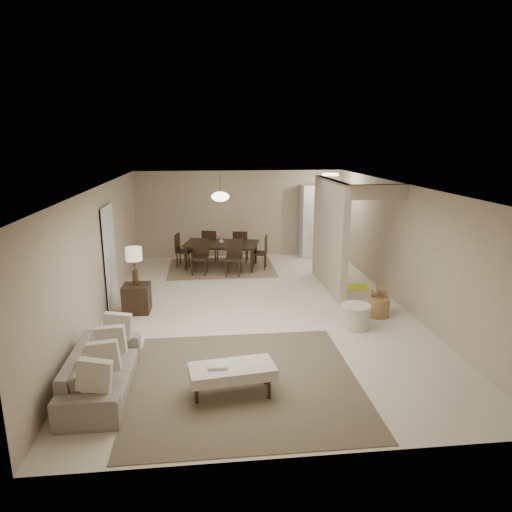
{
  "coord_description": "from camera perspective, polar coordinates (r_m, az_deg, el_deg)",
  "views": [
    {
      "loc": [
        -0.96,
        -8.69,
        3.34
      ],
      "look_at": [
        0.01,
        0.26,
        1.05
      ],
      "focal_mm": 32.0,
      "sensor_mm": 36.0,
      "label": 1
    }
  ],
  "objects": [
    {
      "name": "table_lamp",
      "position": [
        9.19,
        -15.01,
        -0.16
      ],
      "size": [
        0.32,
        0.32,
        0.76
      ],
      "color": "#45321D",
      "rests_on": "side_table"
    },
    {
      "name": "ottoman_bench",
      "position": [
        6.32,
        -3.0,
        -14.25
      ],
      "size": [
        1.2,
        0.67,
        0.41
      ],
      "rotation": [
        0.0,
        0.0,
        0.13
      ],
      "color": "beige",
      "rests_on": "living_rug"
    },
    {
      "name": "flush_light",
      "position": [
        12.36,
        9.27,
        10.01
      ],
      "size": [
        0.44,
        0.44,
        0.05
      ],
      "primitive_type": "cylinder",
      "color": "white",
      "rests_on": "ceiling"
    },
    {
      "name": "vase",
      "position": [
        12.15,
        -4.38,
        1.91
      ],
      "size": [
        0.15,
        0.15,
        0.13
      ],
      "primitive_type": "imported",
      "rotation": [
        0.0,
        0.0,
        -0.16
      ],
      "color": "silver",
      "rests_on": "dining_table"
    },
    {
      "name": "dining_table",
      "position": [
        12.24,
        -4.34,
        0.05
      ],
      "size": [
        2.12,
        1.47,
        0.68
      ],
      "primitive_type": "imported",
      "rotation": [
        0.0,
        0.0,
        -0.22
      ],
      "color": "black",
      "rests_on": "dining_rug"
    },
    {
      "name": "left_wall",
      "position": [
        9.16,
        -18.87,
        0.3
      ],
      "size": [
        0.0,
        9.0,
        9.0
      ],
      "primitive_type": "plane",
      "rotation": [
        1.57,
        0.0,
        1.57
      ],
      "color": "tan",
      "rests_on": "floor"
    },
    {
      "name": "yellow_mat",
      "position": [
        10.95,
        11.78,
        -3.77
      ],
      "size": [
        0.89,
        0.65,
        0.01
      ],
      "primitive_type": "cube",
      "rotation": [
        0.0,
        0.0,
        -0.22
      ],
      "color": "yellow",
      "rests_on": "floor"
    },
    {
      "name": "pantry_cabinet",
      "position": [
        13.45,
        8.17,
        4.33
      ],
      "size": [
        1.2,
        0.55,
        2.1
      ],
      "primitive_type": "cube",
      "color": "white",
      "rests_on": "floor"
    },
    {
      "name": "floor",
      "position": [
        9.36,
        0.12,
        -6.64
      ],
      "size": [
        9.0,
        9.0,
        0.0
      ],
      "primitive_type": "plane",
      "color": "beige",
      "rests_on": "ground"
    },
    {
      "name": "back_wall",
      "position": [
        13.39,
        -2.01,
        5.29
      ],
      "size": [
        6.0,
        0.0,
        6.0
      ],
      "primitive_type": "plane",
      "rotation": [
        1.57,
        0.0,
        0.0
      ],
      "color": "tan",
      "rests_on": "floor"
    },
    {
      "name": "partition",
      "position": [
        10.52,
        9.16,
        2.63
      ],
      "size": [
        0.15,
        2.5,
        2.5
      ],
      "primitive_type": "cube",
      "color": "tan",
      "rests_on": "floor"
    },
    {
      "name": "doorway",
      "position": [
        9.78,
        -17.86,
        -0.15
      ],
      "size": [
        0.04,
        0.9,
        2.04
      ],
      "primitive_type": "cube",
      "color": "black",
      "rests_on": "floor"
    },
    {
      "name": "ceiling",
      "position": [
        8.78,
        0.12,
        8.78
      ],
      "size": [
        9.0,
        9.0,
        0.0
      ],
      "primitive_type": "plane",
      "rotation": [
        3.14,
        0.0,
        0.0
      ],
      "color": "white",
      "rests_on": "back_wall"
    },
    {
      "name": "side_table",
      "position": [
        9.43,
        -14.68,
        -5.14
      ],
      "size": [
        0.53,
        0.53,
        0.57
      ],
      "primitive_type": "cube",
      "rotation": [
        0.0,
        0.0,
        -0.03
      ],
      "color": "black",
      "rests_on": "floor"
    },
    {
      "name": "dining_rug",
      "position": [
        12.33,
        -4.31,
        -1.45
      ],
      "size": [
        2.8,
        2.1,
        0.01
      ],
      "primitive_type": "cube",
      "color": "#826A50",
      "rests_on": "floor"
    },
    {
      "name": "round_pouf",
      "position": [
        8.61,
        12.3,
        -7.38
      ],
      "size": [
        0.55,
        0.55,
        0.43
      ],
      "primitive_type": "cylinder",
      "color": "beige",
      "rests_on": "floor"
    },
    {
      "name": "sofa",
      "position": [
        6.76,
        -18.72,
        -13.36
      ],
      "size": [
        2.01,
        0.79,
        0.59
      ],
      "primitive_type": "imported",
      "rotation": [
        0.0,
        0.0,
        1.58
      ],
      "color": "gray",
      "rests_on": "floor"
    },
    {
      "name": "dining_chairs",
      "position": [
        12.22,
        -4.35,
        0.57
      ],
      "size": [
        2.47,
        1.99,
        0.91
      ],
      "color": "black",
      "rests_on": "dining_rug"
    },
    {
      "name": "right_wall",
      "position": [
        9.77,
        17.89,
        1.22
      ],
      "size": [
        0.0,
        9.0,
        9.0
      ],
      "primitive_type": "plane",
      "rotation": [
        1.57,
        0.0,
        -1.57
      ],
      "color": "tan",
      "rests_on": "floor"
    },
    {
      "name": "pendant_light",
      "position": [
        11.95,
        -4.49,
        7.41
      ],
      "size": [
        0.46,
        0.46,
        0.71
      ],
      "color": "#45321D",
      "rests_on": "ceiling"
    },
    {
      "name": "living_rug",
      "position": [
        6.75,
        -1.36,
        -15.36
      ],
      "size": [
        3.2,
        3.2,
        0.01
      ],
      "primitive_type": "cube",
      "color": "brown",
      "rests_on": "floor"
    },
    {
      "name": "wicker_basket",
      "position": [
        9.26,
        15.01,
        -6.15
      ],
      "size": [
        0.46,
        0.46,
        0.37
      ],
      "primitive_type": "cylinder",
      "rotation": [
        0.0,
        0.0,
        -0.05
      ],
      "color": "brown",
      "rests_on": "floor"
    }
  ]
}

